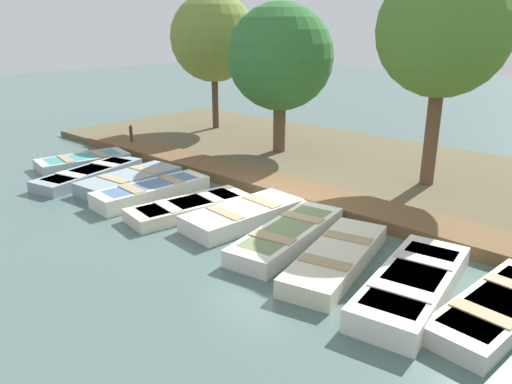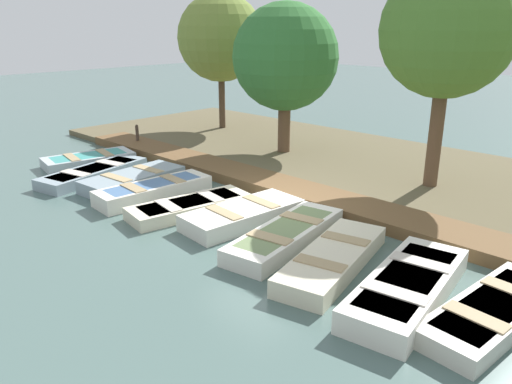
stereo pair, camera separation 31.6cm
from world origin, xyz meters
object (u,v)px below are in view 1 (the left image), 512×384
at_px(rowboat_1, 89,174).
at_px(rowboat_6, 288,235).
at_px(rowboat_7, 337,258).
at_px(park_tree_far_left, 214,38).
at_px(rowboat_2, 130,180).
at_px(rowboat_9, 498,308).
at_px(rowboat_0, 83,161).
at_px(park_tree_left, 280,58).
at_px(mooring_post_near, 131,137).
at_px(rowboat_5, 244,215).
at_px(rowboat_3, 152,191).
at_px(park_tree_center, 444,31).
at_px(rowboat_8, 412,285).
at_px(rowboat_4, 189,207).

bearing_deg(rowboat_1, rowboat_6, 81.34).
bearing_deg(rowboat_7, park_tree_far_left, -135.87).
bearing_deg(rowboat_2, rowboat_9, 86.05).
xyz_separation_m(rowboat_0, park_tree_left, (-5.18, 4.01, 3.20)).
bearing_deg(mooring_post_near, rowboat_7, 75.43).
xyz_separation_m(rowboat_5, rowboat_6, (0.18, 1.47, -0.02)).
xyz_separation_m(rowboat_3, rowboat_6, (-0.25, 4.42, -0.03)).
xyz_separation_m(rowboat_2, rowboat_6, (-0.05, 5.74, -0.01)).
height_order(rowboat_2, park_tree_center, park_tree_center).
height_order(rowboat_1, rowboat_2, rowboat_2).
bearing_deg(mooring_post_near, park_tree_far_left, 177.36).
relative_size(rowboat_5, rowboat_6, 0.87).
distance_m(rowboat_3, rowboat_9, 8.66).
relative_size(rowboat_5, rowboat_8, 0.87).
distance_m(rowboat_0, park_tree_left, 7.29).
xyz_separation_m(rowboat_0, rowboat_6, (0.20, 8.75, 0.02)).
xyz_separation_m(rowboat_0, rowboat_9, (0.15, 12.99, -0.00)).
distance_m(rowboat_4, rowboat_5, 1.48).
height_order(rowboat_3, rowboat_7, rowboat_3).
relative_size(rowboat_7, rowboat_8, 0.98).
distance_m(rowboat_0, rowboat_7, 10.13).
height_order(rowboat_4, rowboat_7, rowboat_7).
relative_size(rowboat_5, park_tree_center, 0.51).
xyz_separation_m(park_tree_left, park_tree_center, (0.10, 5.40, 0.88)).
distance_m(rowboat_5, rowboat_8, 4.44).
bearing_deg(park_tree_center, park_tree_left, -91.07).
height_order(park_tree_left, park_tree_center, park_tree_center).
relative_size(rowboat_3, rowboat_9, 0.97).
distance_m(rowboat_2, park_tree_far_left, 8.48).
distance_m(rowboat_1, rowboat_2, 1.55).
relative_size(rowboat_3, park_tree_left, 0.62).
relative_size(rowboat_8, park_tree_center, 0.58).
relative_size(rowboat_0, rowboat_2, 0.99).
relative_size(mooring_post_near, park_tree_center, 0.15).
height_order(rowboat_2, rowboat_8, rowboat_8).
height_order(rowboat_4, mooring_post_near, mooring_post_near).
bearing_deg(park_tree_far_left, rowboat_6, 54.33).
relative_size(rowboat_6, rowboat_9, 1.06).
height_order(rowboat_5, mooring_post_near, mooring_post_near).
height_order(rowboat_3, mooring_post_near, mooring_post_near).
bearing_deg(rowboat_0, rowboat_4, 95.97).
distance_m(rowboat_2, rowboat_6, 5.74).
height_order(rowboat_4, rowboat_9, rowboat_9).
height_order(rowboat_6, rowboat_9, rowboat_6).
xyz_separation_m(rowboat_5, rowboat_7, (0.40, 2.84, -0.02)).
bearing_deg(park_tree_far_left, rowboat_3, 35.26).
distance_m(rowboat_5, mooring_post_near, 8.41).
xyz_separation_m(rowboat_4, rowboat_5, (-0.45, 1.40, 0.04)).
height_order(rowboat_6, park_tree_left, park_tree_left).
bearing_deg(park_tree_far_left, rowboat_8, 60.38).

